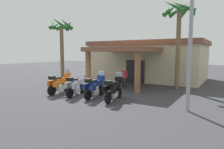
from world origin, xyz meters
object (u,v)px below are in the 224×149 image
object	(u,v)px
palm_tree_near_portico	(179,21)
pedestrian	(124,76)
motorcycle_blue	(95,87)
palm_tree_roadside	(61,35)
motorcycle_orange	(60,83)
roadside_sign	(192,1)
motorcycle_black	(114,89)
motel_building	(148,60)
motorcycle_silver	(76,85)

from	to	relation	value
palm_tree_near_portico	pedestrian	bearing A→B (deg)	-149.15
palm_tree_near_portico	motorcycle_blue	bearing A→B (deg)	-120.90
pedestrian	palm_tree_roadside	xyz separation A→B (m)	(-6.09, -0.58, 3.38)
motorcycle_orange	roadside_sign	distance (m)	9.46
motorcycle_black	roadside_sign	xyz separation A→B (m)	(4.12, 0.09, 4.44)
motel_building	palm_tree_near_portico	xyz separation A→B (m)	(4.06, -4.29, 3.12)
motel_building	pedestrian	world-z (taller)	motel_building
motorcycle_orange	palm_tree_roadside	xyz separation A→B (m)	(-3.23, 3.44, 3.64)
motorcycle_orange	motorcycle_silver	size ratio (longest dim) A/B	1.01
motorcycle_orange	roadside_sign	bearing A→B (deg)	-91.05
palm_tree_roadside	roadside_sign	xyz separation A→B (m)	(11.58, -3.20, 0.80)
motorcycle_blue	roadside_sign	xyz separation A→B (m)	(5.53, 0.03, 4.44)
motorcycle_silver	motorcycle_orange	bearing A→B (deg)	82.25
palm_tree_roadside	roadside_sign	world-z (taller)	roadside_sign
motel_building	roadside_sign	bearing A→B (deg)	-59.80
motorcycle_orange	pedestrian	xyz separation A→B (m)	(2.86, 4.02, 0.26)
motorcycle_silver	pedestrian	bearing A→B (deg)	-30.95
roadside_sign	motel_building	bearing A→B (deg)	120.77
motel_building	pedestrian	xyz separation A→B (m)	(0.56, -6.38, -1.06)
pedestrian	palm_tree_roadside	distance (m)	6.99
motorcycle_black	palm_tree_roadside	size ratio (longest dim) A/B	0.38
motel_building	motorcycle_orange	world-z (taller)	motel_building
motel_building	motorcycle_blue	xyz separation A→B (m)	(0.53, -10.20, -1.31)
pedestrian	motorcycle_black	bearing A→B (deg)	18.40
motorcycle_blue	pedestrian	distance (m)	3.82
palm_tree_roadside	palm_tree_near_portico	bearing A→B (deg)	15.58
motorcycle_silver	palm_tree_near_portico	xyz separation A→B (m)	(4.94, 6.03, 4.43)
pedestrian	motel_building	bearing A→B (deg)	-176.14
motorcycle_orange	motorcycle_black	world-z (taller)	same
motorcycle_black	palm_tree_near_portico	size ratio (longest dim) A/B	0.32
pedestrian	roadside_sign	distance (m)	7.87
motorcycle_orange	palm_tree_near_portico	distance (m)	9.87
motorcycle_orange	palm_tree_near_portico	bearing A→B (deg)	-48.79
palm_tree_near_portico	motorcycle_black	bearing A→B (deg)	-109.60
motorcycle_orange	palm_tree_roadside	bearing A→B (deg)	40.53
motorcycle_blue	pedestrian	xyz separation A→B (m)	(0.03, 3.81, 0.26)
motorcycle_orange	palm_tree_roadside	distance (m)	5.96
roadside_sign	motorcycle_blue	bearing A→B (deg)	-179.70
motorcycle_orange	palm_tree_near_portico	world-z (taller)	palm_tree_near_portico
motorcycle_blue	roadside_sign	bearing A→B (deg)	-94.73
motel_building	palm_tree_near_portico	size ratio (longest dim) A/B	1.74
motorcycle_orange	motorcycle_blue	size ratio (longest dim) A/B	1.00
motorcycle_blue	roadside_sign	distance (m)	7.09
palm_tree_roadside	motorcycle_blue	bearing A→B (deg)	-28.10
palm_tree_roadside	roadside_sign	bearing A→B (deg)	-15.46
motel_building	pedestrian	distance (m)	6.50
motorcycle_blue	motorcycle_orange	bearing A→B (deg)	89.18
motorcycle_silver	pedestrian	xyz separation A→B (m)	(1.44, 3.95, 0.26)
motorcycle_blue	motel_building	bearing A→B (deg)	-2.07
motorcycle_blue	pedestrian	bearing A→B (deg)	-5.55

